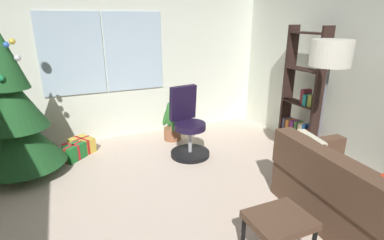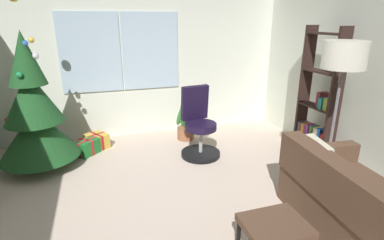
{
  "view_description": "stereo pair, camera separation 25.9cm",
  "coord_description": "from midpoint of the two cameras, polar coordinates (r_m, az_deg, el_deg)",
  "views": [
    {
      "loc": [
        -0.96,
        -2.23,
        1.88
      ],
      "look_at": [
        0.03,
        0.03,
        1.04
      ],
      "focal_mm": 27.79,
      "sensor_mm": 36.0,
      "label": 1
    },
    {
      "loc": [
        -0.72,
        -2.32,
        1.88
      ],
      "look_at": [
        0.03,
        0.03,
        1.04
      ],
      "focal_mm": 27.79,
      "sensor_mm": 36.0,
      "label": 2
    }
  ],
  "objects": [
    {
      "name": "gift_box_gold",
      "position": [
        4.73,
        -16.29,
        -3.91
      ],
      "size": [
        0.38,
        0.4,
        0.22
      ],
      "color": "gold",
      "rests_on": "ground_plane"
    },
    {
      "name": "potted_plant",
      "position": [
        4.82,
        0.4,
        -0.78
      ],
      "size": [
        0.35,
        0.41,
        0.65
      ],
      "color": "#945B3C",
      "rests_on": "ground_plane"
    },
    {
      "name": "gift_box_green",
      "position": [
        4.54,
        -17.77,
        -5.04
      ],
      "size": [
        0.36,
        0.35,
        0.23
      ],
      "color": "#1E722D",
      "rests_on": "ground_plane"
    },
    {
      "name": "wall_back_with_windows",
      "position": [
        4.96,
        -8.07,
        11.58
      ],
      "size": [
        4.61,
        0.12,
        2.51
      ],
      "color": "silver",
      "rests_on": "ground_plane"
    },
    {
      "name": "bookshelf",
      "position": [
        4.44,
        24.61,
        2.86
      ],
      "size": [
        0.18,
        0.64,
        1.8
      ],
      "color": "black",
      "rests_on": "ground_plane"
    },
    {
      "name": "floor_lamp",
      "position": [
        3.46,
        29.03,
        9.47
      ],
      "size": [
        0.42,
        0.42,
        1.68
      ],
      "color": "slate",
      "rests_on": "ground_plane"
    },
    {
      "name": "footstool",
      "position": [
        2.56,
        18.55,
        -19.25
      ],
      "size": [
        0.49,
        0.4,
        0.4
      ],
      "color": "brown",
      "rests_on": "ground_plane"
    },
    {
      "name": "holiday_tree",
      "position": [
        4.17,
        -26.45,
        0.95
      ],
      "size": [
        0.99,
        0.99,
        2.17
      ],
      "color": "#4C331E",
      "rests_on": "ground_plane"
    },
    {
      "name": "office_chair",
      "position": [
        4.22,
        3.1,
        -1.87
      ],
      "size": [
        0.56,
        0.56,
        0.99
      ],
      "color": "black",
      "rests_on": "ground_plane"
    },
    {
      "name": "gift_box_red",
      "position": [
        4.64,
        -18.13,
        -4.78
      ],
      "size": [
        0.23,
        0.25,
        0.19
      ],
      "color": "red",
      "rests_on": "ground_plane"
    },
    {
      "name": "ground_plane",
      "position": [
        3.1,
        2.2,
        -19.58
      ],
      "size": [
        4.61,
        5.06,
        0.1
      ],
      "primitive_type": "cube",
      "color": "beige"
    }
  ]
}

